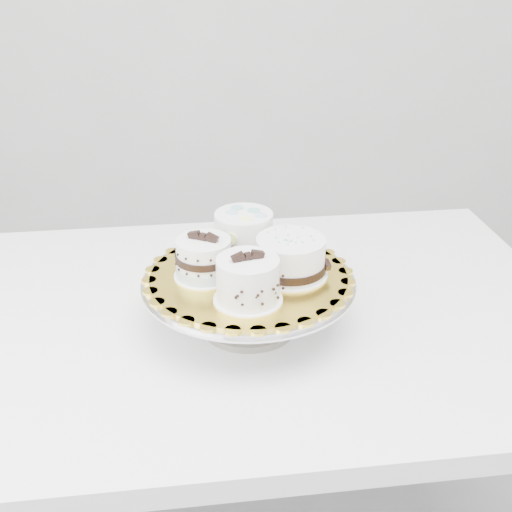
{
  "coord_description": "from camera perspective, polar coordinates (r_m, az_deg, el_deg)",
  "views": [
    {
      "loc": [
        -0.1,
        -0.91,
        1.39
      ],
      "look_at": [
        -0.01,
        0.07,
        0.88
      ],
      "focal_mm": 45.0,
      "sensor_mm": 36.0,
      "label": 1
    }
  ],
  "objects": [
    {
      "name": "cake_banded",
      "position": [
        1.09,
        -4.64,
        -0.3
      ],
      "size": [
        0.13,
        0.13,
        0.08
      ],
      "rotation": [
        0.0,
        0.0,
        -0.48
      ],
      "color": "white",
      "rests_on": "cake_board"
    },
    {
      "name": "cake_stand",
      "position": [
        1.12,
        -0.66,
        -3.32
      ],
      "size": [
        0.37,
        0.37,
        0.1
      ],
      "color": "gray",
      "rests_on": "table"
    },
    {
      "name": "cake_ribbon",
      "position": [
        1.09,
        3.15,
        -0.17
      ],
      "size": [
        0.14,
        0.13,
        0.07
      ],
      "rotation": [
        0.0,
        0.0,
        0.15
      ],
      "color": "white",
      "rests_on": "cake_board"
    },
    {
      "name": "cake_swirl",
      "position": [
        1.01,
        -0.73,
        -2.23
      ],
      "size": [
        0.12,
        0.12,
        0.09
      ],
      "rotation": [
        0.0,
        0.0,
        0.25
      ],
      "color": "white",
      "rests_on": "cake_board"
    },
    {
      "name": "cake_board",
      "position": [
        1.1,
        -0.67,
        -1.79
      ],
      "size": [
        0.43,
        0.43,
        0.01
      ],
      "primitive_type": "cylinder",
      "rotation": [
        0.0,
        0.0,
        -0.31
      ],
      "color": "gold",
      "rests_on": "cake_stand"
    },
    {
      "name": "cake_dots",
      "position": [
        1.16,
        -1.09,
        2.08
      ],
      "size": [
        0.13,
        0.13,
        0.08
      ],
      "rotation": [
        0.0,
        0.0,
        -0.21
      ],
      "color": "white",
      "rests_on": "cake_board"
    },
    {
      "name": "table",
      "position": [
        1.24,
        -0.79,
        -7.73
      ],
      "size": [
        1.26,
        0.86,
        0.75
      ],
      "rotation": [
        0.0,
        0.0,
        0.03
      ],
      "color": "white",
      "rests_on": "floor"
    }
  ]
}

